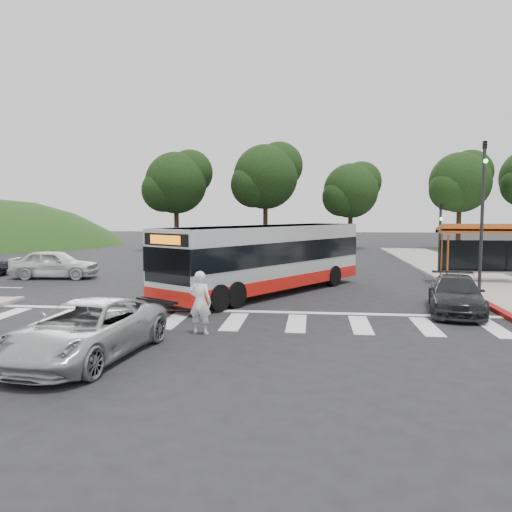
# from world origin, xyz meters

# --- Properties ---
(ground) EXTENTS (140.00, 140.00, 0.00)m
(ground) POSITION_xyz_m (0.00, 0.00, 0.00)
(ground) COLOR black
(ground) RESTS_ON ground
(sidewalk_east) EXTENTS (4.00, 40.00, 0.12)m
(sidewalk_east) POSITION_xyz_m (11.00, 8.00, 0.06)
(sidewalk_east) COLOR gray
(sidewalk_east) RESTS_ON ground
(curb_east) EXTENTS (0.30, 40.00, 0.15)m
(curb_east) POSITION_xyz_m (9.00, 8.00, 0.07)
(curb_east) COLOR #9E9991
(curb_east) RESTS_ON ground
(curb_east_red) EXTENTS (0.32, 6.00, 0.15)m
(curb_east_red) POSITION_xyz_m (9.00, -2.00, 0.08)
(curb_east_red) COLOR maroon
(curb_east_red) RESTS_ON ground
(crosswalk_ladder) EXTENTS (18.00, 2.60, 0.01)m
(crosswalk_ladder) POSITION_xyz_m (0.00, -5.00, 0.01)
(crosswalk_ladder) COLOR silver
(crosswalk_ladder) RESTS_ON ground
(bus_shelter) EXTENTS (4.20, 1.60, 2.86)m
(bus_shelter) POSITION_xyz_m (10.80, 5.10, 2.35)
(bus_shelter) COLOR #A74E1B
(bus_shelter) RESTS_ON sidewalk_east
(traffic_signal_ne_tall) EXTENTS (0.18, 0.37, 6.50)m
(traffic_signal_ne_tall) POSITION_xyz_m (9.60, 1.49, 3.88)
(traffic_signal_ne_tall) COLOR black
(traffic_signal_ne_tall) RESTS_ON ground
(traffic_signal_ne_short) EXTENTS (0.18, 0.37, 4.00)m
(traffic_signal_ne_short) POSITION_xyz_m (9.60, 8.49, 2.48)
(traffic_signal_ne_short) COLOR black
(traffic_signal_ne_short) RESTS_ON ground
(tree_ne_a) EXTENTS (6.16, 5.74, 9.30)m
(tree_ne_a) POSITION_xyz_m (16.08, 28.06, 6.39)
(tree_ne_a) COLOR black
(tree_ne_a) RESTS_ON parking_lot
(tree_north_a) EXTENTS (6.60, 6.15, 10.17)m
(tree_north_a) POSITION_xyz_m (-1.92, 26.07, 6.92)
(tree_north_a) COLOR black
(tree_north_a) RESTS_ON ground
(tree_north_b) EXTENTS (5.72, 5.33, 8.43)m
(tree_north_b) POSITION_xyz_m (6.07, 28.06, 5.66)
(tree_north_b) COLOR black
(tree_north_b) RESTS_ON ground
(tree_north_c) EXTENTS (6.16, 5.74, 9.30)m
(tree_north_c) POSITION_xyz_m (-9.92, 24.06, 6.29)
(tree_north_c) COLOR black
(tree_north_c) RESTS_ON ground
(transit_bus) EXTENTS (8.22, 10.92, 2.94)m
(transit_bus) POSITION_xyz_m (0.53, 0.81, 1.47)
(transit_bus) COLOR #BCBEC1
(transit_bus) RESTS_ON ground
(pedestrian) EXTENTS (0.74, 0.55, 1.84)m
(pedestrian) POSITION_xyz_m (-0.73, -6.67, 0.92)
(pedestrian) COLOR white
(pedestrian) RESTS_ON ground
(dark_sedan) EXTENTS (2.62, 4.67, 1.28)m
(dark_sedan) POSITION_xyz_m (7.50, -2.62, 0.64)
(dark_sedan) COLOR black
(dark_sedan) RESTS_ON ground
(silver_suv_south) EXTENTS (2.90, 5.22, 1.38)m
(silver_suv_south) POSITION_xyz_m (-2.91, -9.41, 0.69)
(silver_suv_south) COLOR #A5A8AA
(silver_suv_south) RESTS_ON ground
(west_car_white) EXTENTS (4.66, 2.23, 1.54)m
(west_car_white) POSITION_xyz_m (-11.23, 4.42, 0.77)
(west_car_white) COLOR silver
(west_car_white) RESTS_ON ground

